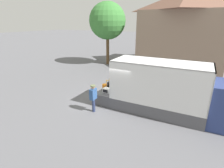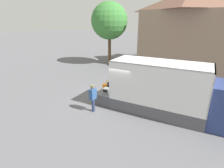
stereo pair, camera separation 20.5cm
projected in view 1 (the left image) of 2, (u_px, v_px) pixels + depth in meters
name	position (u px, v px, depth m)	size (l,w,h in m)	color
ground_plane	(117.00, 102.00, 11.29)	(160.00, 160.00, 0.00)	slate
box_truck	(192.00, 102.00, 9.11)	(7.27, 2.14, 2.90)	navy
tailgate_deck	(109.00, 95.00, 11.42)	(1.15, 2.04, 0.70)	#4C4C51
microwave	(107.00, 90.00, 10.95)	(0.52, 0.39, 0.27)	white
portable_generator	(112.00, 85.00, 11.55)	(0.67, 0.44, 0.60)	black
orange_bucket	(105.00, 87.00, 11.46)	(0.31, 0.31, 0.34)	orange
worker_person	(93.00, 96.00, 9.78)	(0.29, 0.44, 1.61)	navy
house_backdrop	(184.00, 29.00, 19.62)	(9.03, 7.75, 8.14)	gray
street_tree	(107.00, 21.00, 19.77)	(4.15, 4.15, 7.07)	brown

